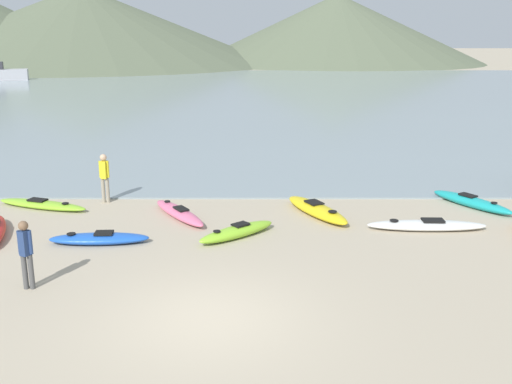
# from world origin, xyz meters

# --- Properties ---
(ground_plane) EXTENTS (400.00, 400.00, 0.00)m
(ground_plane) POSITION_xyz_m (0.00, 0.00, 0.00)
(ground_plane) COLOR tan
(bay_water) EXTENTS (160.00, 70.00, 0.06)m
(bay_water) POSITION_xyz_m (0.00, 43.90, 0.03)
(bay_water) COLOR gray
(bay_water) RESTS_ON ground_plane
(far_hill_midleft) EXTENTS (67.50, 67.50, 13.13)m
(far_hill_midleft) POSITION_xyz_m (-29.13, 97.01, 6.57)
(far_hill_midleft) COLOR #5B664C
(far_hill_midleft) RESTS_ON ground_plane
(far_hill_midright) EXTENTS (53.25, 53.25, 12.21)m
(far_hill_midright) POSITION_xyz_m (15.85, 102.97, 6.10)
(far_hill_midright) COLOR #5B664C
(far_hill_midright) RESTS_ON ground_plane
(kayak_on_sand_0) EXTENTS (3.37, 1.73, 0.30)m
(kayak_on_sand_0) POSITION_xyz_m (-6.07, 7.82, 0.13)
(kayak_on_sand_0) COLOR #8CCC2D
(kayak_on_sand_0) RESTS_ON ground_plane
(kayak_on_sand_1) EXTENTS (2.16, 2.97, 0.35)m
(kayak_on_sand_1) POSITION_xyz_m (-1.44, 6.81, 0.16)
(kayak_on_sand_1) COLOR #E5668C
(kayak_on_sand_1) RESTS_ON ground_plane
(kayak_on_sand_2) EXTENTS (3.49, 0.81, 0.32)m
(kayak_on_sand_2) POSITION_xyz_m (5.97, 5.61, 0.14)
(kayak_on_sand_2) COLOR white
(kayak_on_sand_2) RESTS_ON ground_plane
(kayak_on_sand_3) EXTENTS (2.12, 3.27, 0.40)m
(kayak_on_sand_3) POSITION_xyz_m (2.88, 7.07, 0.18)
(kayak_on_sand_3) COLOR yellow
(kayak_on_sand_3) RESTS_ON ground_plane
(kayak_on_sand_5) EXTENTS (2.15, 2.98, 0.39)m
(kayak_on_sand_5) POSITION_xyz_m (8.10, 7.99, 0.17)
(kayak_on_sand_5) COLOR teal
(kayak_on_sand_5) RESTS_ON ground_plane
(kayak_on_sand_6) EXTENTS (2.75, 0.82, 0.33)m
(kayak_on_sand_6) POSITION_xyz_m (-3.33, 4.43, 0.14)
(kayak_on_sand_6) COLOR blue
(kayak_on_sand_6) RESTS_ON ground_plane
(kayak_on_sand_8) EXTENTS (2.34, 2.16, 0.38)m
(kayak_on_sand_8) POSITION_xyz_m (0.43, 4.95, 0.17)
(kayak_on_sand_8) COLOR #8CCC2D
(kayak_on_sand_8) RESTS_ON ground_plane
(person_near_foreground) EXTENTS (0.32, 0.28, 1.60)m
(person_near_foreground) POSITION_xyz_m (-4.16, 1.46, 0.92)
(person_near_foreground) COLOR #4C4C4C
(person_near_foreground) RESTS_ON ground_plane
(person_near_waterline) EXTENTS (0.34, 0.26, 1.67)m
(person_near_waterline) POSITION_xyz_m (-4.14, 8.52, 0.96)
(person_near_waterline) COLOR gray
(person_near_waterline) RESTS_ON ground_plane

